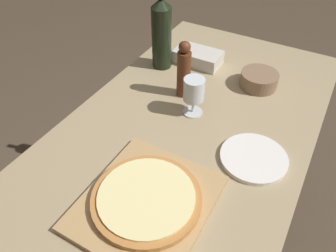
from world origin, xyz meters
name	(u,v)px	position (x,y,z in m)	size (l,w,h in m)	color
ground_plane	(180,241)	(0.00, 0.00, 0.00)	(12.00, 12.00, 0.00)	#4C3D2D
dining_table	(185,150)	(0.00, 0.00, 0.64)	(0.78, 1.46, 0.74)	#9E8966
cutting_board	(147,203)	(0.04, -0.31, 0.75)	(0.32, 0.36, 0.02)	tan
pizza	(146,198)	(0.04, -0.31, 0.77)	(0.29, 0.29, 0.02)	#BC7A3D
wine_bottle	(162,33)	(-0.27, 0.30, 0.89)	(0.08, 0.08, 0.35)	black
pepper_mill	(184,71)	(-0.10, 0.17, 0.85)	(0.05, 0.05, 0.22)	#5B2D19
wine_glass	(194,91)	(-0.02, 0.09, 0.84)	(0.07, 0.07, 0.14)	silver
small_bowl	(259,80)	(0.13, 0.36, 0.77)	(0.14, 0.14, 0.06)	#84664C
dinner_plate	(254,158)	(0.24, -0.02, 0.75)	(0.20, 0.20, 0.01)	white
food_container	(198,57)	(-0.15, 0.40, 0.77)	(0.19, 0.11, 0.05)	beige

